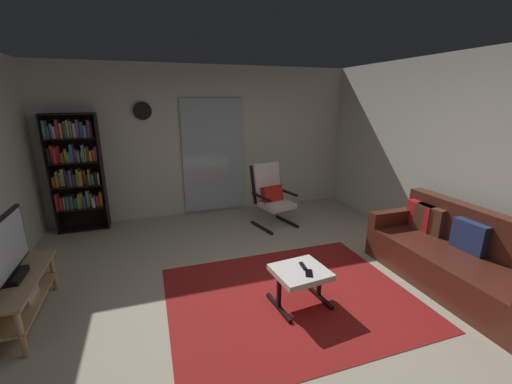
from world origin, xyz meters
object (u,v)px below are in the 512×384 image
Objects in this scene: television at (6,252)px; lounge_armchair at (271,193)px; leather_sofa at (458,259)px; tv_remote at (303,266)px; bookshelf_near_tv at (76,169)px; cell_phone at (309,273)px; ottoman at (300,276)px; tv_stand at (16,294)px; wall_clock at (142,111)px.

television is 0.90× the size of lounge_armchair.
leather_sofa is 13.78× the size of tv_remote.
bookshelf_near_tv is (0.19, 2.36, 0.26)m from television.
bookshelf_near_tv is at bearing 165.41° from lounge_armchair.
leather_sofa is at bearing -36.43° from bookshelf_near_tv.
lounge_armchair reaches higher than cell_phone.
ottoman is at bearing 173.05° from leather_sofa.
tv_remote is 1.03× the size of cell_phone.
tv_stand reaches higher than cell_phone.
tv_remote reaches higher than ottoman.
leather_sofa is at bearing -6.95° from ottoman.
cell_phone is (2.67, -0.67, 0.09)m from tv_stand.
television is at bearing 175.58° from tv_remote.
cell_phone is at bearing -65.87° from ottoman.
wall_clock is at bearing 114.17° from ottoman.
lounge_armchair is (2.96, -0.77, -0.46)m from bookshelf_near_tv.
tv_stand is 0.43m from television.
lounge_armchair is 2.31m from cell_phone.
tv_remote is (-1.79, 0.27, 0.09)m from leather_sofa.
ottoman is (-1.84, 0.22, 0.01)m from leather_sofa.
bookshelf_near_tv is 3.86m from tv_remote.
television is 6.37× the size of tv_remote.
bookshelf_near_tv reaches higher than ottoman.
lounge_armchair is (3.15, 1.59, 0.23)m from tv_stand.
lounge_armchair is (3.14, 1.59, -0.20)m from television.
cell_phone is at bearing -14.16° from tv_stand.
television is 6.55× the size of cell_phone.
tv_remote is 0.14m from cell_phone.
tv_stand is at bearing 169.83° from leather_sofa.
tv_stand is 2.75m from cell_phone.
leather_sofa is 14.18× the size of cell_phone.
wall_clock reaches higher than bookshelf_near_tv.
bookshelf_near_tv reaches higher than tv_remote.
lounge_armchair is 7.10× the size of tv_remote.
leather_sofa is 1.81m from tv_remote.
wall_clock is at bearing 7.34° from bookshelf_near_tv.
leather_sofa is 1.94× the size of lounge_armchair.
wall_clock is at bearing 138.14° from cell_phone.
television is at bearing 169.87° from leather_sofa.
tv_remote is 3.65m from wall_clock.
bookshelf_near_tv reaches higher than television.
television is 0.50× the size of bookshelf_near_tv.
lounge_armchair is at bearing -14.59° from bookshelf_near_tv.
television reaches higher than cell_phone.
lounge_armchair is 2.18m from tv_remote.
bookshelf_near_tv is (0.19, 2.36, 0.69)m from tv_stand.
wall_clock is (-1.42, 3.17, 1.45)m from cell_phone.
cell_phone is at bearing -85.42° from tv_remote.
tv_remote is (0.05, 0.04, 0.08)m from ottoman.
leather_sofa is 6.84× the size of wall_clock.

